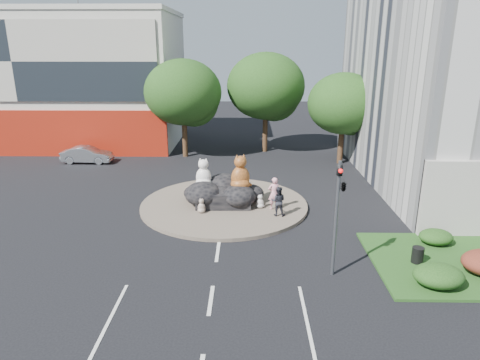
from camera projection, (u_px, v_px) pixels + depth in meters
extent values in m
plane|color=black|center=(211.00, 300.00, 16.33)|extent=(120.00, 120.00, 0.00)
cylinder|color=brown|center=(224.00, 204.00, 25.83)|extent=(10.00, 10.00, 0.20)
cube|color=beige|center=(48.00, 80.00, 41.47)|extent=(25.00, 12.00, 12.00)
cube|color=maroon|center=(23.00, 133.00, 36.92)|extent=(25.00, 0.30, 4.00)
cube|color=#B2AD9E|center=(12.00, 61.00, 35.05)|extent=(24.00, 0.15, 6.50)
cube|color=beige|center=(39.00, 12.00, 39.59)|extent=(25.20, 12.20, 0.40)
cylinder|color=#382314|center=(185.00, 135.00, 36.79)|extent=(0.44, 0.44, 3.74)
ellipsoid|color=#193A12|center=(183.00, 92.00, 35.68)|extent=(6.46, 6.46, 5.49)
sphere|color=#193A12|center=(194.00, 102.00, 36.41)|extent=(4.25, 4.25, 4.25)
sphere|color=#193A12|center=(174.00, 100.00, 35.59)|extent=(3.74, 3.74, 3.74)
cylinder|color=#382314|center=(265.00, 130.00, 38.56)|extent=(0.44, 0.44, 3.96)
ellipsoid|color=#193A12|center=(266.00, 86.00, 37.39)|extent=(6.84, 6.84, 5.81)
sphere|color=#193A12|center=(274.00, 96.00, 38.12)|extent=(4.50, 4.50, 4.50)
sphere|color=#193A12|center=(258.00, 94.00, 37.30)|extent=(3.96, 3.96, 3.96)
cylinder|color=#382314|center=(341.00, 143.00, 34.75)|extent=(0.44, 0.44, 3.30)
ellipsoid|color=#193A12|center=(344.00, 104.00, 33.78)|extent=(5.70, 5.70, 4.84)
sphere|color=#193A12|center=(352.00, 112.00, 34.47)|extent=(3.75, 3.75, 3.75)
sphere|color=#193A12|center=(335.00, 111.00, 33.66)|extent=(3.30, 3.30, 3.30)
ellipsoid|color=#193A12|center=(439.00, 276.00, 16.98)|extent=(2.00, 1.60, 0.90)
ellipsoid|color=#193A12|center=(436.00, 237.00, 20.60)|extent=(1.60, 1.28, 0.72)
cylinder|color=#595B60|center=(336.00, 220.00, 17.40)|extent=(0.14, 0.14, 5.00)
imported|color=black|center=(339.00, 180.00, 16.89)|extent=(0.21, 0.26, 1.30)
imported|color=black|center=(344.00, 185.00, 16.95)|extent=(0.26, 1.24, 0.50)
sphere|color=red|center=(341.00, 171.00, 16.58)|extent=(0.18, 0.18, 0.18)
cylinder|color=#595B60|center=(467.00, 150.00, 22.55)|extent=(0.18, 0.18, 8.00)
cylinder|color=#595B60|center=(460.00, 72.00, 21.35)|extent=(2.00, 0.12, 0.12)
cube|color=silver|center=(440.00, 74.00, 21.40)|extent=(0.50, 0.22, 0.12)
imported|color=pink|center=(274.00, 193.00, 24.58)|extent=(0.78, 0.60, 1.91)
imported|color=#21222A|center=(278.00, 201.00, 23.69)|extent=(0.91, 0.76, 1.68)
imported|color=#A6A9AE|center=(87.00, 155.00, 35.15)|extent=(4.13, 1.53, 1.35)
cylinder|color=black|center=(418.00, 255.00, 18.84)|extent=(0.64, 0.64, 0.72)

